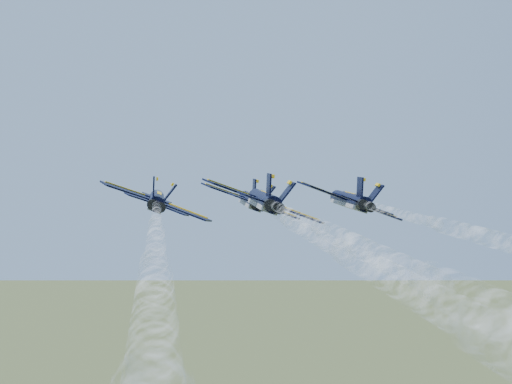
# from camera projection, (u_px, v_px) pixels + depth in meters

# --- Properties ---
(jet_lead) EXTENTS (12.74, 17.72, 5.41)m
(jet_lead) POSITION_uv_depth(u_px,v_px,m) (251.00, 201.00, 101.06)
(jet_lead) COLOR black
(jet_left) EXTENTS (12.74, 17.72, 5.41)m
(jet_left) POSITION_uv_depth(u_px,v_px,m) (157.00, 201.00, 90.91)
(jet_left) COLOR black
(jet_right) EXTENTS (12.74, 17.72, 5.41)m
(jet_right) POSITION_uv_depth(u_px,v_px,m) (349.00, 201.00, 93.59)
(jet_right) COLOR black
(jet_slot) EXTENTS (12.74, 17.72, 5.41)m
(jet_slot) POSITION_uv_depth(u_px,v_px,m) (263.00, 201.00, 82.02)
(jet_slot) COLOR black
(smoke_trail_left) EXTENTS (23.33, 107.87, 3.43)m
(smoke_trail_left) POSITION_uv_depth(u_px,v_px,m) (222.00, 198.00, 10.09)
(smoke_trail_left) COLOR white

